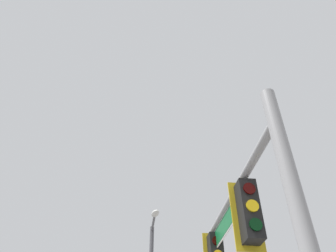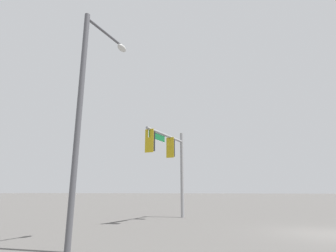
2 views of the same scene
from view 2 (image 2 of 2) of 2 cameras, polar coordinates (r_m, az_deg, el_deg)
name	(u,v)px [view 2 (image 2 of 2)]	position (r m, az deg, el deg)	size (l,w,h in m)	color
ground_plane	(333,235)	(12.94, 32.23, -19.37)	(400.00, 400.00, 0.00)	#514F4C
signal_pole_near	(171,155)	(16.58, 0.56, -6.33)	(4.73, 1.23, 5.62)	gray
street_lamp	(86,104)	(9.04, -17.36, 4.58)	(2.33, 0.63, 7.65)	#4C4C51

